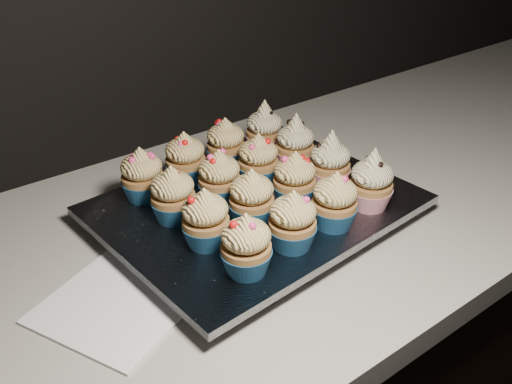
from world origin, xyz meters
The scene contains 20 objects.
worktop centered at (0.00, 1.70, 0.88)m, with size 2.44×0.64×0.04m, color beige.
napkin centered at (-0.26, 1.64, 0.90)m, with size 0.17×0.17×0.00m, color white.
baking_tray centered at (-0.01, 1.68, 0.91)m, with size 0.40×0.31×0.02m, color black.
foil_lining centered at (-0.01, 1.68, 0.93)m, with size 0.43×0.34×0.01m, color silver.
cupcake_0 centered at (-0.12, 1.56, 0.97)m, with size 0.06×0.06×0.08m.
cupcake_1 centered at (-0.04, 1.57, 0.97)m, with size 0.06×0.06×0.08m.
cupcake_2 centered at (0.03, 1.57, 0.97)m, with size 0.06×0.06×0.08m.
cupcake_3 centered at (0.11, 1.57, 0.97)m, with size 0.06×0.06×0.10m.
cupcake_4 centered at (-0.13, 1.64, 0.97)m, with size 0.06×0.06×0.08m.
cupcake_5 centered at (-0.05, 1.64, 0.97)m, with size 0.06×0.06×0.08m.
cupcake_6 centered at (0.03, 1.65, 0.97)m, with size 0.06×0.06×0.08m.
cupcake_7 centered at (0.10, 1.65, 0.97)m, with size 0.06×0.06×0.10m.
cupcake_8 centered at (-0.13, 1.72, 0.97)m, with size 0.06×0.06×0.08m.
cupcake_9 centered at (-0.05, 1.72, 0.97)m, with size 0.06×0.06×0.08m.
cupcake_10 centered at (0.02, 1.73, 0.97)m, with size 0.06×0.06×0.08m.
cupcake_11 centered at (0.10, 1.73, 0.97)m, with size 0.06×0.06×0.10m.
cupcake_12 centered at (-0.14, 1.79, 0.97)m, with size 0.06×0.06×0.08m.
cupcake_13 centered at (-0.06, 1.80, 0.97)m, with size 0.06×0.06×0.08m.
cupcake_14 centered at (0.02, 1.80, 0.97)m, with size 0.06×0.06×0.08m.
cupcake_15 centered at (0.10, 1.81, 0.97)m, with size 0.06×0.06×0.10m.
Camera 1 is at (-0.45, 1.11, 1.37)m, focal length 40.00 mm.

